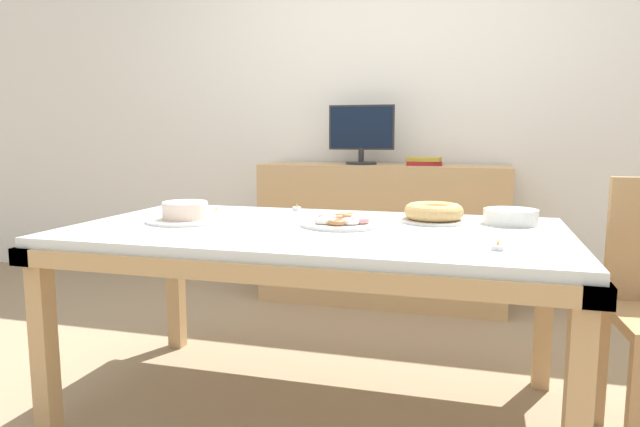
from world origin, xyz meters
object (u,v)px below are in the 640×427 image
pastry_platter (342,222)px  tealight_near_cakes (297,208)px  tealight_left_edge (216,212)px  cake_golden_bundt (434,213)px  book_stack (424,161)px  plate_stack (511,217)px  tealight_centre (498,247)px  cake_chocolate_round (185,214)px  computer_monitor (361,135)px

pastry_platter → tealight_near_cakes: 0.49m
tealight_left_edge → cake_golden_bundt: bearing=1.7°
book_stack → cake_golden_bundt: (0.17, -1.30, -0.15)m
plate_stack → tealight_centre: bearing=-96.3°
plate_stack → tealight_near_cakes: (-0.94, 0.17, -0.02)m
book_stack → tealight_centre: (0.41, -1.82, -0.17)m
plate_stack → tealight_near_cakes: bearing=170.0°
book_stack → cake_golden_bundt: bearing=-82.6°
plate_stack → tealight_left_edge: size_ratio=5.25×
cake_golden_bundt → tealight_centre: cake_golden_bundt is taller
plate_stack → tealight_left_edge: 1.25m
book_stack → pastry_platter: (-0.16, -1.49, -0.17)m
pastry_platter → tealight_centre: pastry_platter is taller
tealight_centre → tealight_left_edge: bearing=157.5°
cake_golden_bundt → cake_chocolate_round: bearing=-164.9°
plate_stack → tealight_centre: size_ratio=5.25×
book_stack → plate_stack: size_ratio=1.12×
tealight_left_edge → book_stack: bearing=59.7°
book_stack → tealight_left_edge: book_stack is taller
cake_golden_bundt → pastry_platter: bearing=-150.6°
tealight_centre → cake_chocolate_round: bearing=168.0°
computer_monitor → book_stack: computer_monitor is taller
tealight_near_cakes → cake_golden_bundt: bearing=-16.8°
computer_monitor → plate_stack: (0.87, -1.27, -0.32)m
tealight_near_cakes → tealight_left_edge: bearing=-143.6°
computer_monitor → cake_golden_bundt: computer_monitor is taller
book_stack → cake_chocolate_round: size_ratio=0.75×
book_stack → cake_chocolate_round: 1.77m
book_stack → plate_stack: (0.47, -1.28, -0.15)m
tealight_near_cakes → computer_monitor: bearing=86.2°
cake_chocolate_round → cake_golden_bundt: 1.01m
tealight_near_cakes → cake_chocolate_round: bearing=-125.6°
book_stack → pastry_platter: size_ratio=0.74×
book_stack → cake_golden_bundt: 1.32m
cake_golden_bundt → pastry_platter: 0.38m
pastry_platter → tealight_centre: bearing=-30.2°
cake_golden_bundt → tealight_centre: 0.57m
tealight_left_edge → tealight_near_cakes: size_ratio=1.00×
cake_chocolate_round → tealight_near_cakes: cake_chocolate_round is taller
plate_stack → tealight_near_cakes: plate_stack is taller
computer_monitor → cake_golden_bundt: (0.57, -1.30, -0.31)m
computer_monitor → tealight_centre: 2.02m
computer_monitor → tealight_near_cakes: computer_monitor is taller
cake_golden_bundt → plate_stack: bearing=5.4°
pastry_platter → book_stack: bearing=83.7°
computer_monitor → cake_chocolate_round: computer_monitor is taller
pastry_platter → plate_stack: size_ratio=1.52×
tealight_near_cakes → plate_stack: bearing=-10.0°
tealight_centre → computer_monitor: bearing=113.9°
pastry_platter → tealight_left_edge: bearing=165.5°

